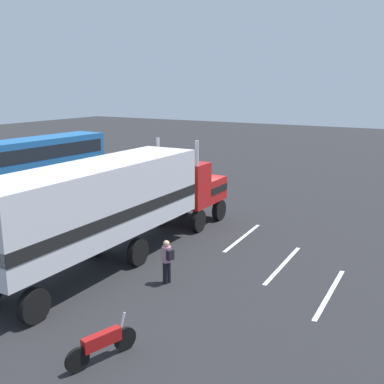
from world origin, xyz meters
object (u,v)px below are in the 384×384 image
object	(u,v)px
person_bystander	(167,260)
parked_bus	(36,158)
semi_truck	(116,200)
motorcycle	(102,344)

from	to	relation	value
person_bystander	parked_bus	xyz separation A→B (m)	(8.95, 16.85, 1.17)
semi_truck	person_bystander	distance (m)	3.59
parked_bus	motorcycle	size ratio (longest dim) A/B	5.41
semi_truck	parked_bus	world-z (taller)	semi_truck
semi_truck	parked_bus	xyz separation A→B (m)	(8.01, 13.79, -0.46)
person_bystander	semi_truck	bearing A→B (deg)	72.83
person_bystander	motorcycle	size ratio (longest dim) A/B	0.79
semi_truck	person_bystander	world-z (taller)	semi_truck
parked_bus	motorcycle	world-z (taller)	parked_bus
semi_truck	parked_bus	bearing A→B (deg)	59.85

